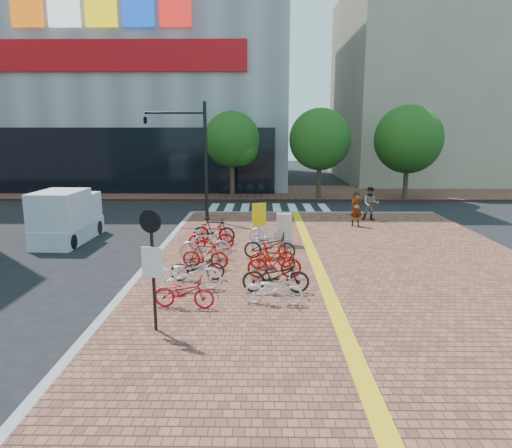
{
  "coord_description": "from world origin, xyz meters",
  "views": [
    {
      "loc": [
        0.05,
        -14.07,
        4.8
      ],
      "look_at": [
        -0.17,
        2.93,
        1.3
      ],
      "focal_mm": 32.0,
      "sensor_mm": 36.0,
      "label": 1
    }
  ],
  "objects_px": {
    "bike_13": "(269,231)",
    "yellow_sign": "(259,219)",
    "bike_10": "(272,255)",
    "bike_11": "(270,246)",
    "bike_1": "(188,273)",
    "pedestrian_a": "(356,209)",
    "pedestrian_b": "(371,204)",
    "traffic_light_pole": "(178,139)",
    "bike_5": "(211,237)",
    "box_truck": "(67,217)",
    "utility_box": "(284,229)",
    "bike_2": "(197,267)",
    "bike_3": "(205,255)",
    "bike_8": "(276,276)",
    "bike_4": "(205,245)",
    "bike_0": "(184,292)",
    "notice_sign": "(152,256)",
    "bike_12": "(272,241)",
    "bike_6": "(214,230)",
    "bike_9": "(274,263)",
    "bike_7": "(273,289)"
  },
  "relations": [
    {
      "from": "bike_7",
      "to": "bike_0",
      "type": "bearing_deg",
      "value": 103.27
    },
    {
      "from": "bike_0",
      "to": "yellow_sign",
      "type": "relative_size",
      "value": 0.82
    },
    {
      "from": "bike_4",
      "to": "pedestrian_b",
      "type": "distance_m",
      "value": 10.91
    },
    {
      "from": "bike_3",
      "to": "bike_4",
      "type": "bearing_deg",
      "value": 14.36
    },
    {
      "from": "pedestrian_a",
      "to": "utility_box",
      "type": "height_order",
      "value": "pedestrian_a"
    },
    {
      "from": "notice_sign",
      "to": "bike_12",
      "type": "bearing_deg",
      "value": 67.65
    },
    {
      "from": "bike_13",
      "to": "yellow_sign",
      "type": "height_order",
      "value": "yellow_sign"
    },
    {
      "from": "bike_10",
      "to": "traffic_light_pole",
      "type": "relative_size",
      "value": 0.26
    },
    {
      "from": "bike_0",
      "to": "notice_sign",
      "type": "relative_size",
      "value": 0.56
    },
    {
      "from": "bike_2",
      "to": "bike_7",
      "type": "xyz_separation_m",
      "value": [
        2.34,
        -1.99,
        -0.02
      ]
    },
    {
      "from": "bike_3",
      "to": "bike_9",
      "type": "height_order",
      "value": "bike_9"
    },
    {
      "from": "bike_4",
      "to": "bike_11",
      "type": "distance_m",
      "value": 2.36
    },
    {
      "from": "utility_box",
      "to": "yellow_sign",
      "type": "relative_size",
      "value": 0.66
    },
    {
      "from": "pedestrian_b",
      "to": "box_truck",
      "type": "height_order",
      "value": "box_truck"
    },
    {
      "from": "bike_8",
      "to": "notice_sign",
      "type": "height_order",
      "value": "notice_sign"
    },
    {
      "from": "pedestrian_b",
      "to": "bike_12",
      "type": "bearing_deg",
      "value": -117.33
    },
    {
      "from": "bike_8",
      "to": "pedestrian_a",
      "type": "height_order",
      "value": "pedestrian_a"
    },
    {
      "from": "bike_5",
      "to": "bike_11",
      "type": "bearing_deg",
      "value": -123.34
    },
    {
      "from": "pedestrian_a",
      "to": "box_truck",
      "type": "height_order",
      "value": "box_truck"
    },
    {
      "from": "bike_0",
      "to": "traffic_light_pole",
      "type": "height_order",
      "value": "traffic_light_pole"
    },
    {
      "from": "bike_2",
      "to": "utility_box",
      "type": "height_order",
      "value": "utility_box"
    },
    {
      "from": "bike_5",
      "to": "traffic_light_pole",
      "type": "distance_m",
      "value": 7.61
    },
    {
      "from": "bike_13",
      "to": "bike_6",
      "type": "bearing_deg",
      "value": 86.1
    },
    {
      "from": "bike_2",
      "to": "pedestrian_b",
      "type": "height_order",
      "value": "pedestrian_b"
    },
    {
      "from": "bike_6",
      "to": "utility_box",
      "type": "height_order",
      "value": "utility_box"
    },
    {
      "from": "bike_11",
      "to": "box_truck",
      "type": "bearing_deg",
      "value": 76.62
    },
    {
      "from": "bike_2",
      "to": "bike_3",
      "type": "xyz_separation_m",
      "value": [
        0.09,
        1.27,
        0.03
      ]
    },
    {
      "from": "bike_5",
      "to": "bike_6",
      "type": "height_order",
      "value": "bike_6"
    },
    {
      "from": "bike_5",
      "to": "pedestrian_a",
      "type": "distance_m",
      "value": 8.17
    },
    {
      "from": "bike_13",
      "to": "notice_sign",
      "type": "height_order",
      "value": "notice_sign"
    },
    {
      "from": "bike_10",
      "to": "bike_11",
      "type": "relative_size",
      "value": 0.82
    },
    {
      "from": "bike_5",
      "to": "box_truck",
      "type": "height_order",
      "value": "box_truck"
    },
    {
      "from": "bike_5",
      "to": "box_truck",
      "type": "distance_m",
      "value": 6.86
    },
    {
      "from": "bike_10",
      "to": "pedestrian_b",
      "type": "relative_size",
      "value": 0.89
    },
    {
      "from": "bike_7",
      "to": "pedestrian_a",
      "type": "relative_size",
      "value": 0.96
    },
    {
      "from": "bike_2",
      "to": "bike_8",
      "type": "bearing_deg",
      "value": -119.54
    },
    {
      "from": "bike_4",
      "to": "bike_11",
      "type": "xyz_separation_m",
      "value": [
        2.35,
        0.2,
        -0.07
      ]
    },
    {
      "from": "notice_sign",
      "to": "bike_9",
      "type": "bearing_deg",
      "value": 53.32
    },
    {
      "from": "bike_8",
      "to": "traffic_light_pole",
      "type": "bearing_deg",
      "value": 24.39
    },
    {
      "from": "bike_2",
      "to": "bike_3",
      "type": "height_order",
      "value": "bike_3"
    },
    {
      "from": "bike_12",
      "to": "pedestrian_b",
      "type": "xyz_separation_m",
      "value": [
        5.3,
        6.51,
        0.44
      ]
    },
    {
      "from": "bike_6",
      "to": "bike_9",
      "type": "height_order",
      "value": "bike_6"
    },
    {
      "from": "bike_6",
      "to": "bike_9",
      "type": "xyz_separation_m",
      "value": [
        2.41,
        -4.67,
        -0.02
      ]
    },
    {
      "from": "bike_1",
      "to": "pedestrian_a",
      "type": "relative_size",
      "value": 1.18
    },
    {
      "from": "pedestrian_b",
      "to": "bike_9",
      "type": "bearing_deg",
      "value": -106.85
    },
    {
      "from": "bike_5",
      "to": "yellow_sign",
      "type": "distance_m",
      "value": 2.14
    },
    {
      "from": "bike_7",
      "to": "bike_6",
      "type": "bearing_deg",
      "value": 25.39
    },
    {
      "from": "bike_3",
      "to": "utility_box",
      "type": "distance_m",
      "value": 4.4
    },
    {
      "from": "bike_0",
      "to": "bike_10",
      "type": "xyz_separation_m",
      "value": [
        2.42,
        3.56,
        0.04
      ]
    },
    {
      "from": "bike_11",
      "to": "pedestrian_b",
      "type": "height_order",
      "value": "pedestrian_b"
    }
  ]
}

